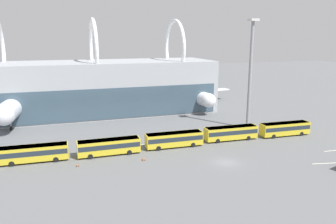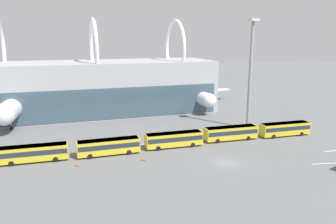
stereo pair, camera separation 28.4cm
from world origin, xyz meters
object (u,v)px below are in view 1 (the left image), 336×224
at_px(shuttle_bus_1, 109,146).
at_px(shuttle_bus_4, 285,128).
at_px(shuttle_bus_0, 34,152).
at_px(shuttle_bus_2, 174,139).
at_px(traffic_cone_0, 77,165).
at_px(airliner_at_gate_near, 20,101).
at_px(airliner_at_gate_far, 178,92).
at_px(floodlight_mast, 250,69).
at_px(traffic_cone_1, 143,159).
at_px(shuttle_bus_3, 231,132).

relative_size(shuttle_bus_1, shuttle_bus_4, 0.99).
height_order(shuttle_bus_0, shuttle_bus_2, same).
bearing_deg(traffic_cone_0, shuttle_bus_4, 5.12).
distance_m(airliner_at_gate_near, shuttle_bus_2, 50.50).
bearing_deg(shuttle_bus_1, shuttle_bus_0, 177.59).
xyz_separation_m(shuttle_bus_0, shuttle_bus_1, (13.93, -0.54, 0.00)).
height_order(airliner_at_gate_far, floodlight_mast, floodlight_mast).
distance_m(shuttle_bus_1, traffic_cone_1, 7.85).
xyz_separation_m(airliner_at_gate_near, shuttle_bus_3, (47.53, -36.96, -3.25)).
xyz_separation_m(shuttle_bus_3, traffic_cone_1, (-22.10, -6.12, -1.53)).
xyz_separation_m(shuttle_bus_2, shuttle_bus_4, (27.86, -0.34, 0.00)).
bearing_deg(shuttle_bus_2, airliner_at_gate_near, 133.09).
relative_size(shuttle_bus_1, traffic_cone_1, 17.83).
relative_size(shuttle_bus_0, shuttle_bus_1, 1.01).
distance_m(floodlight_mast, traffic_cone_0, 47.88).
bearing_deg(shuttle_bus_0, traffic_cone_0, -30.53).
xyz_separation_m(shuttle_bus_3, floodlight_mast, (9.21, 7.95, 13.50)).
relative_size(shuttle_bus_1, traffic_cone_0, 19.03).
bearing_deg(shuttle_bus_1, traffic_cone_1, -41.66).
height_order(shuttle_bus_0, shuttle_bus_4, same).
xyz_separation_m(shuttle_bus_1, shuttle_bus_2, (13.93, 0.43, 0.00)).
bearing_deg(shuttle_bus_2, floodlight_mast, 21.53).
bearing_deg(shuttle_bus_2, shuttle_bus_1, -176.96).
distance_m(shuttle_bus_0, shuttle_bus_4, 55.73).
height_order(shuttle_bus_3, shuttle_bus_4, same).
bearing_deg(shuttle_bus_3, shuttle_bus_4, -1.95).
distance_m(shuttle_bus_1, floodlight_mast, 40.46).
xyz_separation_m(shuttle_bus_0, traffic_cone_0, (7.52, -4.77, -1.55)).
bearing_deg(shuttle_bus_3, airliner_at_gate_near, 144.02).
bearing_deg(shuttle_bus_1, shuttle_bus_4, -0.07).
distance_m(airliner_at_gate_far, floodlight_mast, 36.34).
distance_m(airliner_at_gate_far, traffic_cone_1, 54.04).
bearing_deg(shuttle_bus_1, shuttle_bus_3, 1.91).
xyz_separation_m(airliner_at_gate_near, floodlight_mast, (56.74, -29.01, 10.26)).
relative_size(airliner_at_gate_near, floodlight_mast, 1.50).
height_order(shuttle_bus_0, traffic_cone_1, shuttle_bus_0).
bearing_deg(shuttle_bus_4, traffic_cone_1, -169.88).
height_order(floodlight_mast, traffic_cone_0, floodlight_mast).
bearing_deg(shuttle_bus_3, floodlight_mast, 42.68).
bearing_deg(shuttle_bus_1, floodlight_mast, 13.41).
height_order(shuttle_bus_1, shuttle_bus_4, same).
bearing_deg(airliner_at_gate_far, shuttle_bus_2, -30.53).
height_order(shuttle_bus_4, traffic_cone_0, shuttle_bus_4).
bearing_deg(shuttle_bus_2, shuttle_bus_4, 0.57).
relative_size(shuttle_bus_0, traffic_cone_0, 19.14).
bearing_deg(shuttle_bus_3, traffic_cone_1, -162.62).
relative_size(airliner_at_gate_far, shuttle_bus_4, 3.47).
relative_size(floodlight_mast, traffic_cone_0, 42.19).
height_order(shuttle_bus_2, floodlight_mast, floodlight_mast).
distance_m(airliner_at_gate_near, floodlight_mast, 64.55).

